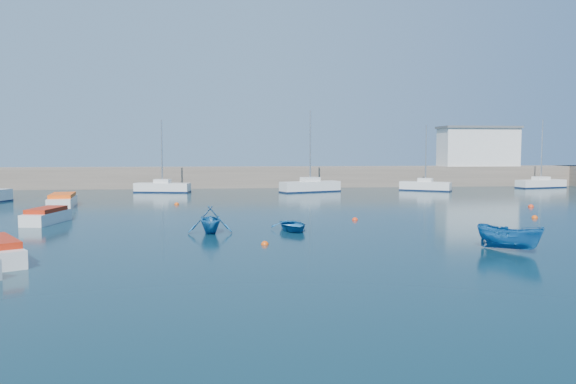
{
  "coord_description": "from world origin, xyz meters",
  "views": [
    {
      "loc": [
        -3.89,
        -25.81,
        4.8
      ],
      "look_at": [
        0.95,
        16.15,
        1.6
      ],
      "focal_mm": 35.0,
      "sensor_mm": 36.0,
      "label": 1
    }
  ],
  "objects": [
    {
      "name": "buoy_1",
      "position": [
        4.99,
        11.34,
        0.0
      ],
      "size": [
        0.4,
        0.4,
        0.4
      ],
      "primitive_type": "sphere",
      "color": "red",
      "rests_on": "ground"
    },
    {
      "name": "back_wall",
      "position": [
        0.0,
        46.0,
        1.3
      ],
      "size": [
        96.0,
        4.5,
        2.6
      ],
      "primitive_type": "cube",
      "color": "#6D6053",
      "rests_on": "ground"
    },
    {
      "name": "dinghy_center",
      "position": [
        0.16,
        6.92,
        0.31
      ],
      "size": [
        2.6,
        3.32,
        0.63
      ],
      "primitive_type": "imported",
      "rotation": [
        0.0,
        0.0,
        0.16
      ],
      "color": "#165D9D",
      "rests_on": "ground"
    },
    {
      "name": "sailboat_6",
      "position": [
        5.9,
        37.0,
        0.66
      ],
      "size": [
        7.2,
        4.31,
        9.2
      ],
      "rotation": [
        0.0,
        0.0,
        1.94
      ],
      "color": "silver",
      "rests_on": "ground"
    },
    {
      "name": "dinghy_left",
      "position": [
        -4.67,
        6.58,
        0.77
      ],
      "size": [
        2.69,
        3.07,
        1.55
      ],
      "primitive_type": "imported",
      "rotation": [
        0.0,
        0.0,
        0.06
      ],
      "color": "#165D9D",
      "rests_on": "ground"
    },
    {
      "name": "dinghy_right",
      "position": [
        9.56,
        -0.86,
        0.63
      ],
      "size": [
        2.92,
        3.39,
        1.27
      ],
      "primitive_type": "imported",
      "rotation": [
        0.0,
        0.0,
        0.62
      ],
      "color": "#165D9D",
      "rests_on": "ground"
    },
    {
      "name": "sailboat_7",
      "position": [
        19.56,
        37.28,
        0.59
      ],
      "size": [
        5.73,
        4.49,
        7.69
      ],
      "rotation": [
        0.0,
        0.0,
        1.0
      ],
      "color": "silver",
      "rests_on": "ground"
    },
    {
      "name": "buoy_0",
      "position": [
        -1.83,
        2.19,
        0.0
      ],
      "size": [
        0.39,
        0.39,
        0.39
      ],
      "primitive_type": "sphere",
      "color": "#D6470B",
      "rests_on": "ground"
    },
    {
      "name": "motorboat_2",
      "position": [
        -17.46,
        23.33,
        0.51
      ],
      "size": [
        2.6,
        5.54,
        1.1
      ],
      "rotation": [
        0.0,
        0.0,
        0.14
      ],
      "color": "silver",
      "rests_on": "ground"
    },
    {
      "name": "buoy_2",
      "position": [
        17.8,
        11.02,
        0.0
      ],
      "size": [
        0.43,
        0.43,
        0.43
      ],
      "primitive_type": "sphere",
      "color": "#D6470B",
      "rests_on": "ground"
    },
    {
      "name": "ground",
      "position": [
        0.0,
        0.0,
        0.0
      ],
      "size": [
        220.0,
        220.0,
        0.0
      ],
      "primitive_type": "plane",
      "color": "#0B2631",
      "rests_on": "ground"
    },
    {
      "name": "sailboat_8",
      "position": [
        35.83,
        40.5,
        0.56
      ],
      "size": [
        6.81,
        3.32,
        8.55
      ],
      "rotation": [
        0.0,
        0.0,
        1.81
      ],
      "color": "silver",
      "rests_on": "ground"
    },
    {
      "name": "buoy_4",
      "position": [
        21.66,
        18.21,
        0.0
      ],
      "size": [
        0.46,
        0.46,
        0.46
      ],
      "primitive_type": "sphere",
      "color": "red",
      "rests_on": "ground"
    },
    {
      "name": "harbor_office",
      "position": [
        30.0,
        46.0,
        5.1
      ],
      "size": [
        10.0,
        4.0,
        5.0
      ],
      "primitive_type": "cube",
      "color": "silver",
      "rests_on": "back_wall"
    },
    {
      "name": "sailboat_5",
      "position": [
        -10.71,
        38.26,
        0.59
      ],
      "size": [
        6.36,
        2.97,
        8.11
      ],
      "rotation": [
        0.0,
        0.0,
        1.36
      ],
      "color": "silver",
      "rests_on": "ground"
    },
    {
      "name": "motorboat_1",
      "position": [
        -15.37,
        12.07,
        0.48
      ],
      "size": [
        2.22,
        4.41,
        1.03
      ],
      "rotation": [
        0.0,
        0.0,
        -0.18
      ],
      "color": "silver",
      "rests_on": "ground"
    },
    {
      "name": "buoy_3",
      "position": [
        -7.96,
        23.67,
        0.0
      ],
      "size": [
        0.43,
        0.43,
        0.43
      ],
      "primitive_type": "sphere",
      "color": "#D6470B",
      "rests_on": "ground"
    }
  ]
}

